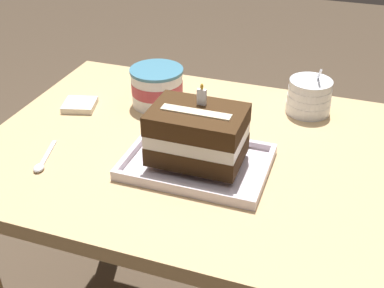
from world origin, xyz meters
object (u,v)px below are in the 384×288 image
ice_cream_tub (157,87)px  birthday_cake (197,134)px  foil_tray (197,164)px  napkin_pile (80,105)px  serving_spoon_near_tray (41,164)px  bowl_stack (309,96)px

ice_cream_tub → birthday_cake: bearing=-51.5°
foil_tray → napkin_pile: 0.42m
ice_cream_tub → napkin_pile: bearing=-154.6°
ice_cream_tub → serving_spoon_near_tray: 0.39m
birthday_cake → napkin_pile: 0.42m
birthday_cake → ice_cream_tub: 0.32m
napkin_pile → bowl_stack: bearing=17.1°
foil_tray → napkin_pile: (-0.39, 0.16, 0.00)m
birthday_cake → napkin_pile: size_ratio=1.96×
birthday_cake → serving_spoon_near_tray: size_ratio=1.49×
foil_tray → ice_cream_tub: ice_cream_tub is taller
ice_cream_tub → serving_spoon_near_tray: (-0.13, -0.36, -0.05)m
birthday_cake → napkin_pile: bearing=157.7°
bowl_stack → napkin_pile: 0.61m
bowl_stack → ice_cream_tub: bearing=-167.2°
napkin_pile → serving_spoon_near_tray: bearing=-77.9°
birthday_cake → serving_spoon_near_tray: bearing=-161.4°
foil_tray → bowl_stack: (0.20, 0.34, 0.04)m
birthday_cake → napkin_pile: birthday_cake is taller
foil_tray → bowl_stack: bearing=59.9°
ice_cream_tub → serving_spoon_near_tray: ice_cream_tub is taller
serving_spoon_near_tray → ice_cream_tub: bearing=69.8°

